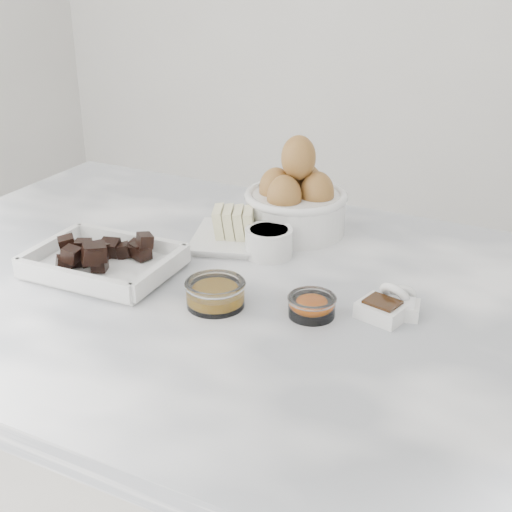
{
  "coord_description": "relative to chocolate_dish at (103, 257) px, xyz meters",
  "views": [
    {
      "loc": [
        0.46,
        -0.83,
        1.42
      ],
      "look_at": [
        0.02,
        0.03,
        0.98
      ],
      "focal_mm": 50.0,
      "sensor_mm": 36.0,
      "label": 1
    }
  ],
  "objects": [
    {
      "name": "zest_bowl",
      "position": [
        0.34,
        0.02,
        -0.01
      ],
      "size": [
        0.07,
        0.07,
        0.03
      ],
      "color": "white",
      "rests_on": "marble_slab"
    },
    {
      "name": "chocolate_dish",
      "position": [
        0.0,
        0.0,
        0.0
      ],
      "size": [
        0.23,
        0.18,
        0.06
      ],
      "color": "white",
      "rests_on": "marble_slab"
    },
    {
      "name": "butter_plate",
      "position": [
        0.13,
        0.19,
        -0.0
      ],
      "size": [
        0.19,
        0.19,
        0.06
      ],
      "color": "white",
      "rests_on": "marble_slab"
    },
    {
      "name": "egg_bowl",
      "position": [
        0.2,
        0.28,
        0.03
      ],
      "size": [
        0.18,
        0.18,
        0.17
      ],
      "color": "white",
      "rests_on": "marble_slab"
    },
    {
      "name": "salt_spoon",
      "position": [
        0.45,
        0.08,
        -0.01
      ],
      "size": [
        0.06,
        0.07,
        0.04
      ],
      "color": "white",
      "rests_on": "marble_slab"
    },
    {
      "name": "honey_bowl",
      "position": [
        0.21,
        -0.02,
        -0.0
      ],
      "size": [
        0.09,
        0.09,
        0.04
      ],
      "color": "white",
      "rests_on": "marble_slab"
    },
    {
      "name": "marble_slab",
      "position": [
        0.2,
        0.05,
        -0.04
      ],
      "size": [
        1.2,
        0.8,
        0.04
      ],
      "primitive_type": "cube",
      "color": "white",
      "rests_on": "cabinet"
    },
    {
      "name": "vanilla_spoon",
      "position": [
        0.43,
        0.06,
        -0.01
      ],
      "size": [
        0.07,
        0.08,
        0.05
      ],
      "color": "white",
      "rests_on": "marble_slab"
    },
    {
      "name": "sugar_ramekin",
      "position": [
        0.2,
        0.17,
        0.0
      ],
      "size": [
        0.08,
        0.08,
        0.05
      ],
      "color": "white",
      "rests_on": "marble_slab"
    }
  ]
}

